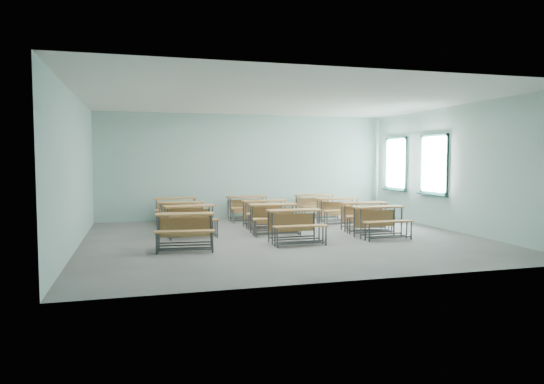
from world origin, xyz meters
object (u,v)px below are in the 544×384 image
(desk_unit_r2c1, at_px, (265,209))
(desk_unit_r3c0, at_px, (176,206))
(desk_unit_r1c0, at_px, (190,216))
(desk_unit_r2c0, at_px, (181,211))
(desk_unit_r0c1, at_px, (295,221))
(desk_unit_r3c2, at_px, (316,203))
(desk_unit_r1c1, at_px, (274,214))
(desk_unit_r0c0, at_px, (185,225))
(desk_unit_r0c2, at_px, (380,217))
(desk_unit_r2c2, at_px, (339,207))
(desk_unit_r1c2, at_px, (365,212))
(desk_unit_r3c1, at_px, (248,204))

(desk_unit_r2c1, relative_size, desk_unit_r3c0, 1.00)
(desk_unit_r3c0, bearing_deg, desk_unit_r1c0, -85.40)
(desk_unit_r2c0, relative_size, desk_unit_r3c0, 1.04)
(desk_unit_r1c0, bearing_deg, desk_unit_r2c0, 90.29)
(desk_unit_r0c1, distance_m, desk_unit_r3c2, 4.42)
(desk_unit_r1c1, bearing_deg, desk_unit_r0c0, -144.24)
(desk_unit_r0c1, distance_m, desk_unit_r1c0, 2.63)
(desk_unit_r0c2, bearing_deg, desk_unit_r0c0, -179.07)
(desk_unit_r0c2, height_order, desk_unit_r2c2, same)
(desk_unit_r2c0, height_order, desk_unit_r3c2, same)
(desk_unit_r0c1, distance_m, desk_unit_r1c2, 2.56)
(desk_unit_r2c2, height_order, desk_unit_r3c1, same)
(desk_unit_r1c2, bearing_deg, desk_unit_r0c1, -144.97)
(desk_unit_r1c0, relative_size, desk_unit_r2c0, 1.02)
(desk_unit_r2c1, height_order, desk_unit_r3c0, same)
(desk_unit_r0c1, height_order, desk_unit_r2c2, same)
(desk_unit_r0c1, height_order, desk_unit_r2c1, same)
(desk_unit_r2c0, bearing_deg, desk_unit_r3c2, 23.25)
(desk_unit_r0c1, relative_size, desk_unit_r3c0, 0.99)
(desk_unit_r2c1, bearing_deg, desk_unit_r3c0, 145.40)
(desk_unit_r3c0, bearing_deg, desk_unit_r3c1, 1.01)
(desk_unit_r1c1, bearing_deg, desk_unit_r3c0, 133.43)
(desk_unit_r1c0, bearing_deg, desk_unit_r0c2, -24.37)
(desk_unit_r0c0, bearing_deg, desk_unit_r1c1, 38.25)
(desk_unit_r0c1, bearing_deg, desk_unit_r1c2, 27.99)
(desk_unit_r1c2, relative_size, desk_unit_r2c1, 1.06)
(desk_unit_r1c0, xyz_separation_m, desk_unit_r3c0, (-0.15, 2.41, 0.00))
(desk_unit_r3c1, bearing_deg, desk_unit_r3c0, 178.69)
(desk_unit_r0c1, xyz_separation_m, desk_unit_r1c2, (2.26, 1.20, 0.00))
(desk_unit_r0c1, bearing_deg, desk_unit_r1c0, 143.97)
(desk_unit_r2c1, distance_m, desk_unit_r3c2, 2.49)
(desk_unit_r0c0, relative_size, desk_unit_r0c2, 1.04)
(desk_unit_r2c0, bearing_deg, desk_unit_r1c2, -11.98)
(desk_unit_r0c2, height_order, desk_unit_r1c0, same)
(desk_unit_r1c0, height_order, desk_unit_r3c2, same)
(desk_unit_r0c0, bearing_deg, desk_unit_r3c0, 94.28)
(desk_unit_r0c2, bearing_deg, desk_unit_r3c0, 136.96)
(desk_unit_r1c0, bearing_deg, desk_unit_r2c1, 17.32)
(desk_unit_r2c0, distance_m, desk_unit_r2c2, 4.39)
(desk_unit_r1c1, xyz_separation_m, desk_unit_r3c1, (-0.08, 2.61, 0.00))
(desk_unit_r1c2, bearing_deg, desk_unit_r0c0, -157.33)
(desk_unit_r2c1, distance_m, desk_unit_r3c1, 1.50)
(desk_unit_r1c0, relative_size, desk_unit_r3c0, 1.06)
(desk_unit_r0c1, relative_size, desk_unit_r3c2, 0.98)
(desk_unit_r3c1, bearing_deg, desk_unit_r1c0, -130.27)
(desk_unit_r0c1, height_order, desk_unit_r3c1, same)
(desk_unit_r3c0, height_order, desk_unit_r3c2, same)
(desk_unit_r3c1, bearing_deg, desk_unit_r2c1, -85.90)
(desk_unit_r0c0, relative_size, desk_unit_r1c2, 0.99)
(desk_unit_r1c0, bearing_deg, desk_unit_r3c0, 87.19)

